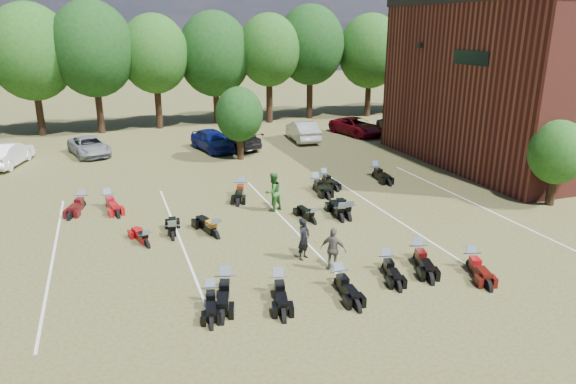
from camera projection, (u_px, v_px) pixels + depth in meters
name	position (u px, v px, depth m)	size (l,w,h in m)	color
ground	(377.00, 239.00, 22.02)	(160.00, 160.00, 0.00)	brown
car_1	(7.00, 154.00, 33.28)	(1.66, 4.75, 1.57)	white
car_2	(89.00, 146.00, 36.12)	(2.15, 4.66, 1.30)	gray
car_3	(235.00, 139.00, 38.15)	(2.02, 4.96, 1.44)	black
car_4	(212.00, 140.00, 37.41)	(1.86, 4.63, 1.58)	navy
car_5	(303.00, 131.00, 40.66)	(1.67, 4.79, 1.58)	beige
car_6	(356.00, 126.00, 42.94)	(2.36, 5.12, 1.42)	#58050F
car_7	(393.00, 124.00, 43.78)	(2.10, 5.17, 1.50)	#36373B
person_black	(304.00, 239.00, 19.94)	(0.61, 0.40, 1.68)	black
person_green	(273.00, 192.00, 25.15)	(0.94, 0.73, 1.94)	#2D6B28
person_grey	(333.00, 249.00, 19.00)	(0.98, 0.41, 1.68)	#5C574F
motorcycle_0	(211.00, 302.00, 17.00)	(0.65, 2.03, 1.13)	black
motorcycle_1	(226.00, 293.00, 17.58)	(0.76, 2.38, 1.33)	black
motorcycle_2	(279.00, 293.00, 17.58)	(0.72, 2.26, 1.26)	black
motorcycle_3	(386.00, 270.00, 19.25)	(0.67, 2.09, 1.17)	black
motorcycle_4	(339.00, 286.00, 18.03)	(0.70, 2.20, 1.23)	black
motorcycle_5	(417.00, 261.00, 19.98)	(0.76, 2.38, 1.33)	black
motorcycle_6	(470.00, 268.00, 19.40)	(0.71, 2.24, 1.25)	#440D09
motorcycle_7	(147.00, 246.00, 21.30)	(0.64, 2.02, 1.13)	#980B0E
motorcycle_8	(215.00, 237.00, 22.24)	(0.76, 2.38, 1.32)	black
motorcycle_9	(173.00, 239.00, 22.09)	(0.69, 2.18, 1.21)	black
motorcycle_10	(313.00, 223.00, 23.84)	(0.65, 2.03, 1.13)	black
motorcycle_11	(348.00, 219.00, 24.30)	(0.78, 2.44, 1.36)	black
motorcycle_12	(341.00, 221.00, 24.12)	(0.76, 2.38, 1.32)	black
motorcycle_14	(83.00, 207.00, 25.91)	(0.73, 2.28, 1.27)	#42090C
motorcycle_15	(109.00, 207.00, 25.98)	(0.76, 2.38, 1.33)	#9D0B10
motorcycle_17	(241.00, 194.00, 27.90)	(0.78, 2.46, 1.37)	black
motorcycle_18	(324.00, 183.00, 29.86)	(0.69, 2.18, 1.22)	black
motorcycle_19	(316.00, 189.00, 28.75)	(0.77, 2.41, 1.34)	black
motorcycle_20	(375.00, 177.00, 31.09)	(0.77, 2.43, 1.35)	black
tree_line	(211.00, 54.00, 45.72)	(56.00, 6.00, 9.79)	black
young_tree_near_building	(558.00, 152.00, 25.44)	(2.80, 2.80, 4.16)	black
young_tree_midfield	(239.00, 114.00, 34.31)	(3.20, 3.20, 4.70)	black
parking_lines	(288.00, 224.00, 23.75)	(20.10, 14.00, 0.01)	silver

